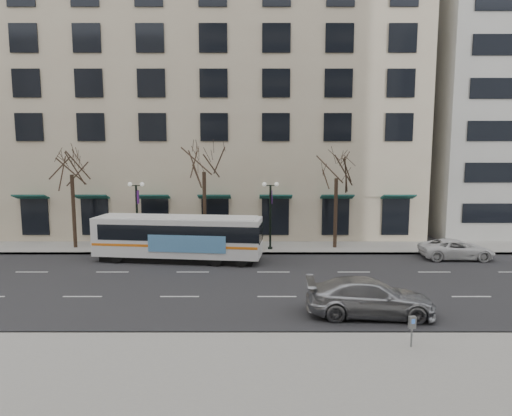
{
  "coord_description": "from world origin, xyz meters",
  "views": [
    {
      "loc": [
        3.93,
        -23.5,
        7.26
      ],
      "look_at": [
        3.93,
        2.4,
        4.0
      ],
      "focal_mm": 30.0,
      "sensor_mm": 36.0,
      "label": 1
    }
  ],
  "objects_px": {
    "lamp_post_right": "(270,212)",
    "silver_car": "(370,297)",
    "tree_far_right": "(337,165)",
    "white_pickup": "(456,249)",
    "tree_far_left": "(71,162)",
    "tree_far_mid": "(204,159)",
    "city_bus": "(179,237)",
    "lamp_post_left": "(137,212)",
    "pay_station": "(412,325)"
  },
  "relations": [
    {
      "from": "tree_far_left",
      "to": "city_bus",
      "type": "relative_size",
      "value": 0.72
    },
    {
      "from": "lamp_post_right",
      "to": "silver_car",
      "type": "xyz_separation_m",
      "value": [
        4.07,
        -13.0,
        -2.11
      ]
    },
    {
      "from": "city_bus",
      "to": "pay_station",
      "type": "relative_size",
      "value": 9.91
    },
    {
      "from": "silver_car",
      "to": "tree_far_left",
      "type": "bearing_deg",
      "value": 58.18
    },
    {
      "from": "lamp_post_right",
      "to": "silver_car",
      "type": "relative_size",
      "value": 0.91
    },
    {
      "from": "tree_far_left",
      "to": "pay_station",
      "type": "height_order",
      "value": "tree_far_left"
    },
    {
      "from": "tree_far_left",
      "to": "tree_far_mid",
      "type": "bearing_deg",
      "value": 0.0
    },
    {
      "from": "city_bus",
      "to": "pay_station",
      "type": "height_order",
      "value": "city_bus"
    },
    {
      "from": "tree_far_right",
      "to": "silver_car",
      "type": "height_order",
      "value": "tree_far_right"
    },
    {
      "from": "lamp_post_right",
      "to": "city_bus",
      "type": "distance_m",
      "value": 7.14
    },
    {
      "from": "city_bus",
      "to": "white_pickup",
      "type": "distance_m",
      "value": 19.27
    },
    {
      "from": "tree_far_right",
      "to": "tree_far_left",
      "type": "bearing_deg",
      "value": 180.0
    },
    {
      "from": "lamp_post_left",
      "to": "lamp_post_right",
      "type": "height_order",
      "value": "same"
    },
    {
      "from": "silver_car",
      "to": "white_pickup",
      "type": "xyz_separation_m",
      "value": [
        8.84,
        10.54,
        -0.15
      ]
    },
    {
      "from": "tree_far_left",
      "to": "tree_far_right",
      "type": "relative_size",
      "value": 1.03
    },
    {
      "from": "silver_car",
      "to": "pay_station",
      "type": "relative_size",
      "value": 4.92
    },
    {
      "from": "tree_far_mid",
      "to": "lamp_post_right",
      "type": "relative_size",
      "value": 1.64
    },
    {
      "from": "lamp_post_right",
      "to": "city_bus",
      "type": "height_order",
      "value": "lamp_post_right"
    },
    {
      "from": "tree_far_left",
      "to": "white_pickup",
      "type": "bearing_deg",
      "value": -6.25
    },
    {
      "from": "tree_far_mid",
      "to": "city_bus",
      "type": "bearing_deg",
      "value": -109.59
    },
    {
      "from": "white_pickup",
      "to": "pay_station",
      "type": "distance_m",
      "value": 16.32
    },
    {
      "from": "lamp_post_left",
      "to": "pay_station",
      "type": "xyz_separation_m",
      "value": [
        14.7,
        -16.56,
        -1.95
      ]
    },
    {
      "from": "tree_far_mid",
      "to": "tree_far_left",
      "type": "bearing_deg",
      "value": -180.0
    },
    {
      "from": "tree_far_mid",
      "to": "city_bus",
      "type": "height_order",
      "value": "tree_far_mid"
    },
    {
      "from": "city_bus",
      "to": "tree_far_right",
      "type": "bearing_deg",
      "value": 24.82
    },
    {
      "from": "tree_far_right",
      "to": "silver_car",
      "type": "bearing_deg",
      "value": -93.86
    },
    {
      "from": "white_pickup",
      "to": "lamp_post_left",
      "type": "bearing_deg",
      "value": 85.55
    },
    {
      "from": "white_pickup",
      "to": "lamp_post_right",
      "type": "bearing_deg",
      "value": 80.9
    },
    {
      "from": "tree_far_right",
      "to": "lamp_post_right",
      "type": "relative_size",
      "value": 1.55
    },
    {
      "from": "lamp_post_left",
      "to": "white_pickup",
      "type": "relative_size",
      "value": 1.06
    },
    {
      "from": "lamp_post_right",
      "to": "city_bus",
      "type": "bearing_deg",
      "value": -154.02
    },
    {
      "from": "city_bus",
      "to": "silver_car",
      "type": "relative_size",
      "value": 2.02
    },
    {
      "from": "city_bus",
      "to": "white_pickup",
      "type": "relative_size",
      "value": 2.35
    },
    {
      "from": "silver_car",
      "to": "city_bus",
      "type": "bearing_deg",
      "value": 49.98
    },
    {
      "from": "tree_far_right",
      "to": "lamp_post_left",
      "type": "bearing_deg",
      "value": -177.71
    },
    {
      "from": "lamp_post_left",
      "to": "city_bus",
      "type": "distance_m",
      "value": 4.96
    },
    {
      "from": "tree_far_right",
      "to": "white_pickup",
      "type": "height_order",
      "value": "tree_far_right"
    },
    {
      "from": "tree_far_mid",
      "to": "pay_station",
      "type": "height_order",
      "value": "tree_far_mid"
    },
    {
      "from": "tree_far_mid",
      "to": "lamp_post_right",
      "type": "bearing_deg",
      "value": -6.83
    },
    {
      "from": "tree_far_mid",
      "to": "lamp_post_right",
      "type": "height_order",
      "value": "tree_far_mid"
    },
    {
      "from": "tree_far_right",
      "to": "pay_station",
      "type": "height_order",
      "value": "tree_far_right"
    },
    {
      "from": "silver_car",
      "to": "white_pickup",
      "type": "bearing_deg",
      "value": -36.34
    },
    {
      "from": "tree_far_left",
      "to": "tree_far_right",
      "type": "height_order",
      "value": "tree_far_left"
    },
    {
      "from": "lamp_post_right",
      "to": "lamp_post_left",
      "type": "bearing_deg",
      "value": 180.0
    },
    {
      "from": "tree_far_right",
      "to": "silver_car",
      "type": "relative_size",
      "value": 1.4
    },
    {
      "from": "tree_far_mid",
      "to": "lamp_post_right",
      "type": "distance_m",
      "value": 6.41
    },
    {
      "from": "lamp_post_right",
      "to": "white_pickup",
      "type": "distance_m",
      "value": 13.34
    },
    {
      "from": "tree_far_left",
      "to": "lamp_post_right",
      "type": "xyz_separation_m",
      "value": [
        15.01,
        -0.6,
        -3.75
      ]
    },
    {
      "from": "city_bus",
      "to": "tree_far_mid",
      "type": "bearing_deg",
      "value": 77.21
    },
    {
      "from": "tree_far_right",
      "to": "lamp_post_left",
      "type": "distance_m",
      "value": 15.4
    }
  ]
}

